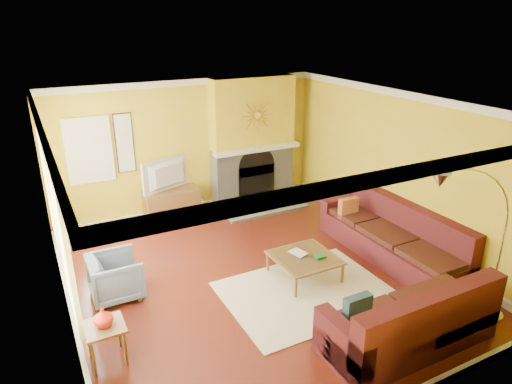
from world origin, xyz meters
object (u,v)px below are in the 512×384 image
coffee_table (304,267)px  media_console (172,204)px  armchair (116,277)px  sectional_sofa (360,256)px  arc_lamp (470,252)px  side_table (107,343)px

coffee_table → media_console: 3.33m
armchair → coffee_table: bearing=-106.7°
coffee_table → armchair: 2.83m
armchair → sectional_sofa: bearing=-111.5°
coffee_table → arc_lamp: bearing=-61.9°
armchair → arc_lamp: bearing=-126.6°
side_table → sectional_sofa: bearing=-0.3°
media_console → arc_lamp: 5.64m
sectional_sofa → armchair: 3.61m
sectional_sofa → media_console: sectional_sofa is taller
coffee_table → armchair: armchair is taller
sectional_sofa → coffee_table: size_ratio=3.91×
media_console → armchair: (-1.57, -2.31, 0.03)m
armchair → side_table: size_ratio=1.46×
sectional_sofa → arc_lamp: bearing=-74.3°
media_console → side_table: bearing=-118.3°
side_table → armchair: bearing=74.1°
armchair → media_console: bearing=-34.2°
coffee_table → media_console: media_console is taller
armchair → arc_lamp: size_ratio=0.32×
sectional_sofa → side_table: (-3.73, 0.02, -0.20)m
coffee_table → side_table: size_ratio=1.89×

